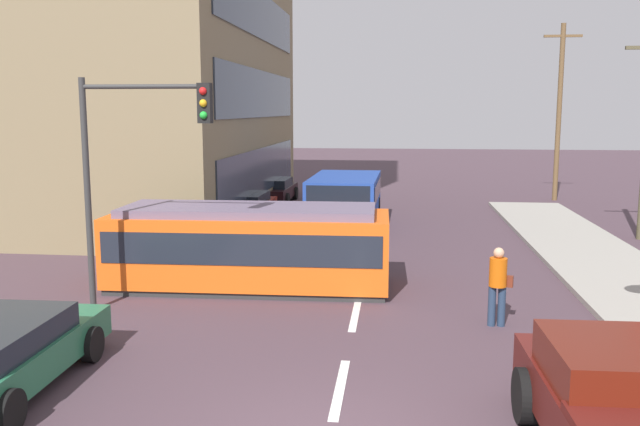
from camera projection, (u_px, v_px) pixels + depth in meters
ground_plane at (364, 272)px, 18.77m from camera, size 120.00×120.00×0.00m
lane_stripe_1 at (340, 388)px, 10.92m from camera, size 0.16×2.40×0.01m
lane_stripe_2 at (355, 314)px, 14.84m from camera, size 0.16×2.40×0.01m
lane_stripe_3 at (370, 243)px, 22.77m from camera, size 0.16×2.40×0.01m
lane_stripe_4 at (376, 216)px, 28.66m from camera, size 0.16×2.40×0.01m
streetcar_tram at (250, 245)px, 17.03m from camera, size 7.06×2.69×2.08m
city_bus at (345, 198)px, 26.07m from camera, size 2.63×5.29×1.93m
pedestrian_crossing at (498, 282)px, 13.93m from camera, size 0.51×0.36×1.67m
pickup_truck_parked at (638, 418)px, 8.10m from camera, size 2.38×5.05×1.55m
parked_sedan_mid at (208, 233)px, 21.24m from camera, size 2.09×4.24×1.19m
parked_sedan_far at (245, 207)px, 26.88m from camera, size 2.02×4.25×1.19m
parked_sedan_furthest at (273, 190)px, 32.56m from camera, size 2.04×4.19×1.19m
traffic_light_mast at (135, 150)px, 14.50m from camera, size 2.91×0.33×5.16m
utility_pole_far at (559, 110)px, 32.89m from camera, size 1.80×0.24×8.58m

